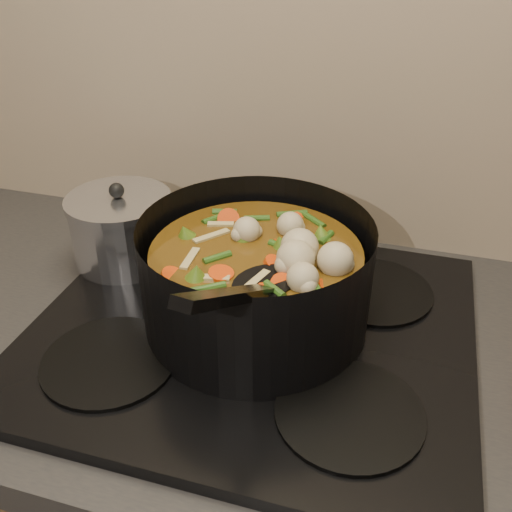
# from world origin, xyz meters

# --- Properties ---
(stovetop) EXTENTS (0.62, 0.54, 0.03)m
(stovetop) POSITION_xyz_m (0.00, 1.93, 0.92)
(stovetop) COLOR black
(stovetop) RESTS_ON counter
(stockpot) EXTENTS (0.40, 0.48, 0.24)m
(stockpot) POSITION_xyz_m (0.00, 1.94, 1.00)
(stockpot) COLOR black
(stockpot) RESTS_ON stovetop
(saucepan) EXTENTS (0.17, 0.17, 0.14)m
(saucepan) POSITION_xyz_m (-0.26, 2.04, 0.99)
(saucepan) COLOR silver
(saucepan) RESTS_ON stovetop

